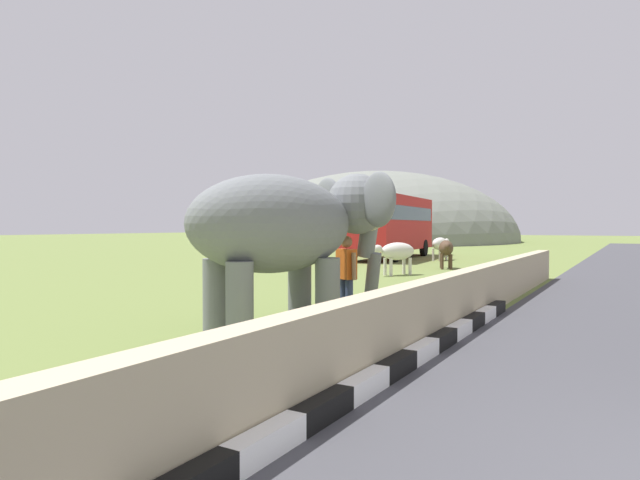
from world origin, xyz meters
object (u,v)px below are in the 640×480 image
object	(u,v)px
bus_red	(391,222)
cow_far	(440,244)
elephant	(290,226)
person_handler	(346,273)
cow_mid	(397,252)
cow_near	(446,249)

from	to	relation	value
bus_red	cow_far	bearing A→B (deg)	-98.98
elephant	person_handler	bearing A→B (deg)	-16.46
cow_far	bus_red	bearing A→B (deg)	81.02
cow_far	cow_mid	bearing A→B (deg)	-171.93
cow_far	elephant	bearing A→B (deg)	-169.31
person_handler	cow_near	bearing A→B (deg)	9.38
person_handler	cow_mid	bearing A→B (deg)	16.84
person_handler	cow_far	world-z (taller)	person_handler
person_handler	cow_near	xyz separation A→B (m)	(13.47, 2.23, -0.06)
bus_red	cow_near	bearing A→B (deg)	-139.05
elephant	cow_mid	xyz separation A→B (m)	(10.92, 2.49, -0.98)
elephant	person_handler	size ratio (longest dim) A/B	2.43
bus_red	cow_near	size ratio (longest dim) A/B	5.16
cow_mid	cow_far	world-z (taller)	same
elephant	cow_far	size ratio (longest dim) A/B	2.11
person_handler	cow_near	distance (m)	13.66
bus_red	person_handler	bearing A→B (deg)	-159.37
bus_red	cow_near	world-z (taller)	bus_red
elephant	person_handler	distance (m)	1.69
person_handler	cow_mid	world-z (taller)	person_handler
elephant	cow_mid	world-z (taller)	elephant
cow_far	cow_near	bearing A→B (deg)	-159.57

